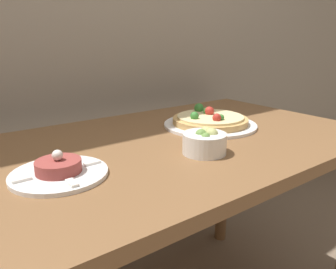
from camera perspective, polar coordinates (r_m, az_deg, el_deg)
dining_table at (r=0.98m, az=-4.20°, el=-7.25°), size 1.49×0.77×0.76m
pizza_plate at (r=1.16m, az=7.30°, el=2.33°), size 0.32×0.32×0.07m
tartare_plate at (r=0.78m, az=-18.45°, el=-6.00°), size 0.22×0.22×0.06m
small_bowl at (r=0.88m, az=6.41°, el=-1.30°), size 0.12×0.12×0.07m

